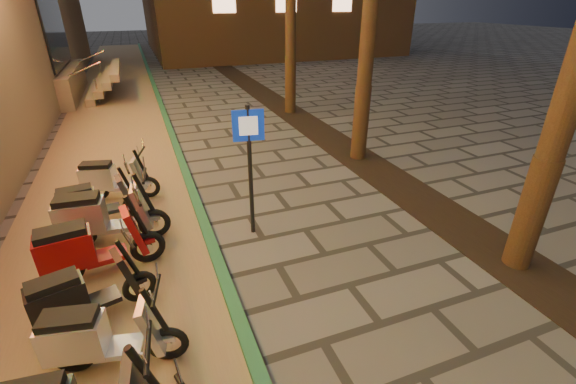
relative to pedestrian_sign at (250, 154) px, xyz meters
name	(u,v)px	position (x,y,z in m)	size (l,w,h in m)	color
parking_strip	(113,150)	(-2.51, 5.56, -1.52)	(3.40, 60.00, 0.01)	#8C7251
green_curb	(174,141)	(-0.81, 5.56, -1.47)	(0.18, 60.00, 0.10)	#24623D
planting_strip	(403,187)	(3.69, 0.56, -1.51)	(1.20, 40.00, 0.02)	black
pedestrian_sign	(250,154)	(0.00, 0.00, 0.00)	(0.52, 0.11, 2.35)	black
scooter_7	(98,337)	(-2.43, -2.18, -1.05)	(1.54, 0.70, 1.08)	black
scooter_8	(79,295)	(-2.68, -1.35, -1.05)	(1.52, 0.77, 1.08)	black
scooter_9	(87,248)	(-2.65, -0.36, -0.98)	(1.77, 0.71, 1.24)	black
scooter_10	(99,217)	(-2.52, 0.55, -0.97)	(1.80, 0.65, 1.27)	black
scooter_11	(92,203)	(-2.69, 1.29, -1.05)	(1.53, 0.60, 1.08)	black
scooter_12	(111,179)	(-2.40, 2.33, -1.05)	(1.55, 0.76, 1.09)	black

